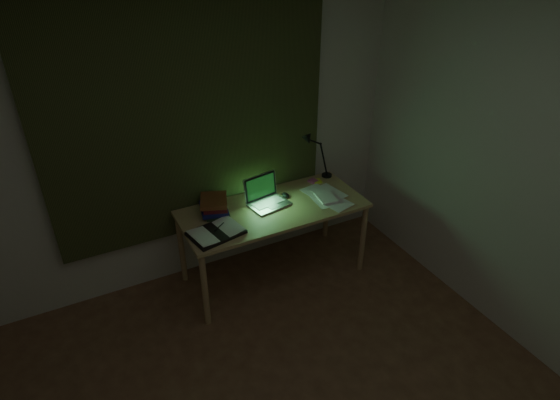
# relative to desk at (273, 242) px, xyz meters

# --- Properties ---
(wall_back) EXTENTS (3.50, 0.00, 2.50)m
(wall_back) POSITION_rel_desk_xyz_m (-0.50, 0.41, 0.91)
(wall_back) COLOR silver
(wall_back) RESTS_ON ground
(curtain) EXTENTS (2.20, 0.06, 2.00)m
(curtain) POSITION_rel_desk_xyz_m (-0.50, 0.37, 1.11)
(curtain) COLOR #31381C
(curtain) RESTS_ON wall_back
(desk) EXTENTS (1.50, 0.66, 0.69)m
(desk) POSITION_rel_desk_xyz_m (0.00, 0.00, 0.00)
(desk) COLOR tan
(desk) RESTS_ON floor
(laptop) EXTENTS (0.37, 0.40, 0.22)m
(laptop) POSITION_rel_desk_xyz_m (-0.01, 0.05, 0.46)
(laptop) COLOR silver
(laptop) RESTS_ON desk
(open_textbook) EXTENTS (0.43, 0.34, 0.03)m
(open_textbook) POSITION_rel_desk_xyz_m (-0.54, -0.14, 0.36)
(open_textbook) COLOR white
(open_textbook) RESTS_ON desk
(book_stack) EXTENTS (0.25, 0.28, 0.13)m
(book_stack) POSITION_rel_desk_xyz_m (-0.44, 0.14, 0.41)
(book_stack) COLOR white
(book_stack) RESTS_ON desk
(loose_papers) EXTENTS (0.40, 0.42, 0.02)m
(loose_papers) POSITION_rel_desk_xyz_m (0.41, -0.06, 0.35)
(loose_papers) COLOR white
(loose_papers) RESTS_ON desk
(mouse) EXTENTS (0.06, 0.09, 0.03)m
(mouse) POSITION_rel_desk_xyz_m (0.17, 0.11, 0.36)
(mouse) COLOR black
(mouse) RESTS_ON desk
(sticky_yellow) EXTENTS (0.08, 0.08, 0.02)m
(sticky_yellow) POSITION_rel_desk_xyz_m (0.54, 0.21, 0.35)
(sticky_yellow) COLOR #F8FE35
(sticky_yellow) RESTS_ON desk
(sticky_pink) EXTENTS (0.09, 0.09, 0.02)m
(sticky_pink) POSITION_rel_desk_xyz_m (0.51, 0.23, 0.35)
(sticky_pink) COLOR #DF569C
(sticky_pink) RESTS_ON desk
(desk_lamp) EXTENTS (0.36, 0.30, 0.49)m
(desk_lamp) POSITION_rel_desk_xyz_m (0.68, 0.26, 0.59)
(desk_lamp) COLOR black
(desk_lamp) RESTS_ON desk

